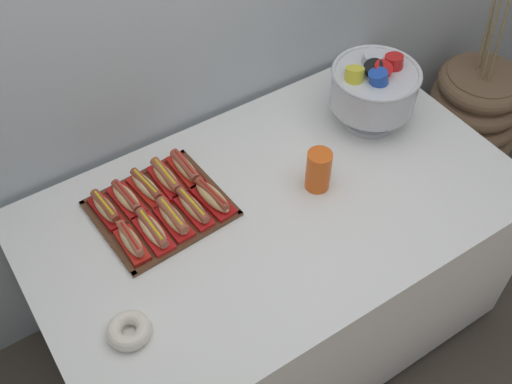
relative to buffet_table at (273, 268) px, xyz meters
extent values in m
plane|color=#4C4238|center=(0.00, 0.00, -0.41)|extent=(10.00, 10.00, 0.00)
cube|color=white|center=(0.00, 0.00, 0.00)|extent=(1.62, 0.96, 0.74)
cylinder|color=black|center=(0.68, -0.35, -0.39)|extent=(0.05, 0.05, 0.04)
cylinder|color=black|center=(-0.68, 0.35, -0.39)|extent=(0.05, 0.05, 0.04)
cylinder|color=black|center=(0.68, 0.35, -0.39)|extent=(0.05, 0.05, 0.04)
cylinder|color=brown|center=(1.31, 0.24, -0.11)|extent=(0.34, 0.34, 0.60)
torus|color=brown|center=(1.31, 0.24, -0.36)|extent=(0.46, 0.46, 0.09)
torus|color=brown|center=(1.31, 0.24, -0.26)|extent=(0.48, 0.48, 0.09)
torus|color=brown|center=(1.31, 0.24, -0.16)|extent=(0.47, 0.47, 0.09)
torus|color=brown|center=(1.31, 0.24, -0.06)|extent=(0.45, 0.45, 0.09)
torus|color=brown|center=(1.31, 0.24, 0.04)|extent=(0.42, 0.42, 0.09)
torus|color=brown|center=(1.31, 0.24, 0.14)|extent=(0.40, 0.40, 0.09)
cylinder|color=#937F56|center=(1.25, 0.23, 0.42)|extent=(0.05, 0.03, 0.46)
cylinder|color=#937F56|center=(1.30, 0.30, 0.40)|extent=(0.02, 0.04, 0.43)
cylinder|color=#937F56|center=(1.27, 0.20, 0.40)|extent=(0.05, 0.02, 0.41)
cylinder|color=#937F56|center=(1.32, 0.30, 0.37)|extent=(0.03, 0.05, 0.37)
cube|color=#56331E|center=(-0.33, 0.19, 0.38)|extent=(0.43, 0.39, 0.01)
cube|color=#56331E|center=(-0.32, 0.01, 0.38)|extent=(0.41, 0.04, 0.01)
cube|color=#56331E|center=(-0.34, 0.36, 0.38)|extent=(0.41, 0.04, 0.01)
cube|color=#56331E|center=(-0.52, 0.17, 0.38)|extent=(0.04, 0.36, 0.01)
cube|color=#56331E|center=(-0.13, 0.20, 0.38)|extent=(0.04, 0.36, 0.01)
cube|color=red|center=(-0.47, 0.09, 0.39)|extent=(0.06, 0.15, 0.02)
ellipsoid|color=#E0BC7F|center=(-0.47, 0.09, 0.41)|extent=(0.05, 0.14, 0.04)
cylinder|color=#A8563D|center=(-0.47, 0.09, 0.43)|extent=(0.03, 0.14, 0.03)
cylinder|color=red|center=(-0.47, 0.09, 0.44)|extent=(0.01, 0.12, 0.01)
cube|color=red|center=(-0.40, 0.10, 0.39)|extent=(0.07, 0.18, 0.02)
ellipsoid|color=beige|center=(-0.40, 0.10, 0.41)|extent=(0.06, 0.17, 0.04)
cylinder|color=#9E4C38|center=(-0.40, 0.10, 0.42)|extent=(0.04, 0.17, 0.03)
cylinder|color=yellow|center=(-0.40, 0.10, 0.43)|extent=(0.01, 0.14, 0.01)
cube|color=red|center=(-0.32, 0.10, 0.39)|extent=(0.07, 0.17, 0.02)
ellipsoid|color=#E0BC7F|center=(-0.32, 0.10, 0.41)|extent=(0.06, 0.16, 0.04)
cylinder|color=#A8563D|center=(-0.32, 0.10, 0.43)|extent=(0.04, 0.15, 0.03)
cylinder|color=yellow|center=(-0.32, 0.10, 0.44)|extent=(0.01, 0.13, 0.01)
cube|color=red|center=(-0.25, 0.11, 0.39)|extent=(0.07, 0.17, 0.02)
ellipsoid|color=#E0BC7F|center=(-0.25, 0.11, 0.41)|extent=(0.06, 0.16, 0.04)
cylinder|color=#9E4C38|center=(-0.25, 0.11, 0.42)|extent=(0.04, 0.16, 0.03)
cylinder|color=yellow|center=(-0.25, 0.11, 0.44)|extent=(0.02, 0.13, 0.01)
cube|color=#B21414|center=(-0.17, 0.11, 0.39)|extent=(0.09, 0.19, 0.02)
ellipsoid|color=tan|center=(-0.17, 0.11, 0.41)|extent=(0.07, 0.17, 0.04)
cylinder|color=brown|center=(-0.17, 0.11, 0.42)|extent=(0.04, 0.16, 0.03)
cylinder|color=red|center=(-0.17, 0.11, 0.44)|extent=(0.02, 0.13, 0.01)
cube|color=#B21414|center=(-0.48, 0.26, 0.39)|extent=(0.07, 0.16, 0.02)
ellipsoid|color=tan|center=(-0.48, 0.26, 0.41)|extent=(0.06, 0.15, 0.04)
cylinder|color=brown|center=(-0.48, 0.26, 0.42)|extent=(0.04, 0.14, 0.03)
cylinder|color=yellow|center=(-0.48, 0.26, 0.43)|extent=(0.02, 0.12, 0.01)
cube|color=red|center=(-0.41, 0.26, 0.39)|extent=(0.08, 0.17, 0.02)
ellipsoid|color=#E0BC7F|center=(-0.41, 0.26, 0.41)|extent=(0.07, 0.16, 0.04)
cylinder|color=#9E4C38|center=(-0.41, 0.26, 0.42)|extent=(0.04, 0.15, 0.03)
cylinder|color=red|center=(-0.41, 0.26, 0.43)|extent=(0.02, 0.12, 0.01)
cube|color=red|center=(-0.33, 0.27, 0.39)|extent=(0.08, 0.18, 0.02)
ellipsoid|color=beige|center=(-0.33, 0.27, 0.41)|extent=(0.07, 0.16, 0.04)
cylinder|color=brown|center=(-0.33, 0.27, 0.43)|extent=(0.04, 0.15, 0.03)
cylinder|color=yellow|center=(-0.33, 0.27, 0.44)|extent=(0.02, 0.13, 0.01)
cube|color=red|center=(-0.26, 0.27, 0.39)|extent=(0.07, 0.17, 0.02)
ellipsoid|color=tan|center=(-0.26, 0.27, 0.41)|extent=(0.06, 0.16, 0.04)
cylinder|color=#A8563D|center=(-0.26, 0.27, 0.42)|extent=(0.04, 0.16, 0.03)
cylinder|color=yellow|center=(-0.26, 0.27, 0.44)|extent=(0.01, 0.13, 0.01)
cube|color=red|center=(-0.18, 0.28, 0.39)|extent=(0.06, 0.18, 0.02)
ellipsoid|color=tan|center=(-0.18, 0.28, 0.41)|extent=(0.05, 0.16, 0.04)
cylinder|color=#9E4C38|center=(-0.18, 0.28, 0.42)|extent=(0.04, 0.15, 0.03)
cylinder|color=red|center=(-0.18, 0.28, 0.43)|extent=(0.01, 0.13, 0.01)
cylinder|color=silver|center=(0.52, 0.15, 0.38)|extent=(0.20, 0.20, 0.02)
cone|color=silver|center=(0.52, 0.15, 0.42)|extent=(0.07, 0.07, 0.06)
cylinder|color=silver|center=(0.52, 0.15, 0.52)|extent=(0.31, 0.31, 0.14)
torus|color=silver|center=(0.52, 0.15, 0.59)|extent=(0.32, 0.32, 0.02)
cylinder|color=red|center=(0.59, 0.14, 0.57)|extent=(0.07, 0.08, 0.13)
cylinder|color=#B7BCC6|center=(0.54, 0.21, 0.57)|extent=(0.08, 0.10, 0.14)
cylinder|color=black|center=(0.52, 0.15, 0.57)|extent=(0.11, 0.07, 0.14)
cylinder|color=yellow|center=(0.43, 0.16, 0.57)|extent=(0.11, 0.11, 0.14)
cylinder|color=#1E47B2|center=(0.49, 0.10, 0.57)|extent=(0.11, 0.10, 0.13)
cylinder|color=red|center=(0.52, 0.14, 0.57)|extent=(0.09, 0.12, 0.14)
cylinder|color=#EA5B19|center=(0.16, -0.01, 0.43)|extent=(0.08, 0.08, 0.11)
cylinder|color=#EA5B19|center=(0.16, -0.01, 0.45)|extent=(0.08, 0.08, 0.11)
cylinder|color=#EA5B19|center=(0.16, -0.01, 0.47)|extent=(0.08, 0.08, 0.11)
torus|color=silver|center=(-0.61, -0.17, 0.39)|extent=(0.13, 0.13, 0.04)
camera|label=1|loc=(-0.77, -1.05, 1.92)|focal=43.15mm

